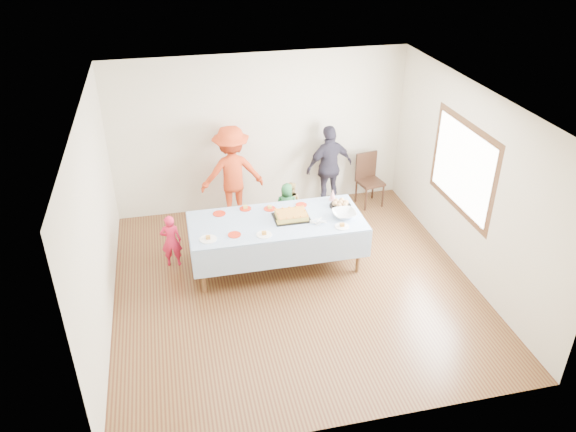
% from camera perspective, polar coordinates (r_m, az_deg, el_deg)
% --- Properties ---
extents(ground, '(5.00, 5.00, 0.00)m').
position_cam_1_polar(ground, '(8.06, 0.63, -6.99)').
color(ground, '#4B2515').
rests_on(ground, ground).
extents(room_walls, '(5.04, 5.04, 2.72)m').
position_cam_1_polar(room_walls, '(7.16, 1.13, 4.53)').
color(room_walls, beige).
rests_on(room_walls, ground).
extents(party_table, '(2.50, 1.10, 0.78)m').
position_cam_1_polar(party_table, '(8.07, -1.17, -0.79)').
color(party_table, brown).
rests_on(party_table, ground).
extents(birthday_cake, '(0.52, 0.40, 0.09)m').
position_cam_1_polar(birthday_cake, '(8.07, 0.35, 0.05)').
color(birthday_cake, black).
rests_on(birthday_cake, party_table).
extents(rolls_tray, '(0.33, 0.33, 0.10)m').
position_cam_1_polar(rolls_tray, '(8.42, 5.34, 1.23)').
color(rolls_tray, black).
rests_on(rolls_tray, party_table).
extents(punch_bowl, '(0.34, 0.34, 0.08)m').
position_cam_1_polar(punch_bowl, '(8.15, 5.73, 0.19)').
color(punch_bowl, silver).
rests_on(punch_bowl, party_table).
extents(party_hat, '(0.11, 0.11, 0.18)m').
position_cam_1_polar(party_hat, '(8.56, 4.56, 2.16)').
color(party_hat, white).
rests_on(party_hat, party_table).
extents(fork_pile, '(0.24, 0.18, 0.07)m').
position_cam_1_polar(fork_pile, '(7.95, 3.01, -0.57)').
color(fork_pile, white).
rests_on(fork_pile, party_table).
extents(plate_red_far_a, '(0.19, 0.19, 0.01)m').
position_cam_1_polar(plate_red_far_a, '(8.26, -7.00, 0.25)').
color(plate_red_far_a, red).
rests_on(plate_red_far_a, party_table).
extents(plate_red_far_b, '(0.18, 0.18, 0.01)m').
position_cam_1_polar(plate_red_far_b, '(8.35, -4.35, 0.75)').
color(plate_red_far_b, red).
rests_on(plate_red_far_b, party_table).
extents(plate_red_far_c, '(0.18, 0.18, 0.01)m').
position_cam_1_polar(plate_red_far_c, '(8.33, -1.87, 0.75)').
color(plate_red_far_c, red).
rests_on(plate_red_far_c, party_table).
extents(plate_red_far_d, '(0.17, 0.17, 0.01)m').
position_cam_1_polar(plate_red_far_d, '(8.43, 1.36, 1.14)').
color(plate_red_far_d, red).
rests_on(plate_red_far_d, party_table).
extents(plate_red_near, '(0.18, 0.18, 0.01)m').
position_cam_1_polar(plate_red_near, '(7.72, -5.46, -1.90)').
color(plate_red_near, red).
rests_on(plate_red_near, party_table).
extents(plate_white_left, '(0.24, 0.24, 0.01)m').
position_cam_1_polar(plate_white_left, '(7.67, -8.11, -2.34)').
color(plate_white_left, white).
rests_on(plate_white_left, party_table).
extents(plate_white_mid, '(0.22, 0.22, 0.01)m').
position_cam_1_polar(plate_white_mid, '(7.70, -2.44, -1.91)').
color(plate_white_mid, white).
rests_on(plate_white_mid, party_table).
extents(plate_white_right, '(0.21, 0.21, 0.01)m').
position_cam_1_polar(plate_white_right, '(7.91, 5.52, -1.07)').
color(plate_white_right, white).
rests_on(plate_white_right, party_table).
extents(dining_chair, '(0.47, 0.47, 0.94)m').
position_cam_1_polar(dining_chair, '(10.04, 8.16, 4.03)').
color(dining_chair, black).
rests_on(dining_chair, ground).
extents(toddler_left, '(0.33, 0.23, 0.84)m').
position_cam_1_polar(toddler_left, '(8.42, -11.79, -2.48)').
color(toddler_left, '#E41C43').
rests_on(toddler_left, ground).
extents(toddler_mid, '(0.43, 0.33, 0.78)m').
position_cam_1_polar(toddler_mid, '(9.24, -0.11, 1.06)').
color(toddler_mid, '#256F3B').
rests_on(toddler_mid, ground).
extents(toddler_right, '(0.44, 0.39, 0.75)m').
position_cam_1_polar(toddler_right, '(9.36, 0.24, 1.34)').
color(toddler_right, tan).
rests_on(toddler_right, ground).
extents(adult_left, '(1.09, 0.66, 1.64)m').
position_cam_1_polar(adult_left, '(9.39, -5.70, 4.34)').
color(adult_left, red).
rests_on(adult_left, ground).
extents(adult_right, '(0.94, 0.56, 1.49)m').
position_cam_1_polar(adult_right, '(9.78, 4.21, 5.01)').
color(adult_right, '#2C2939').
rests_on(adult_right, ground).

